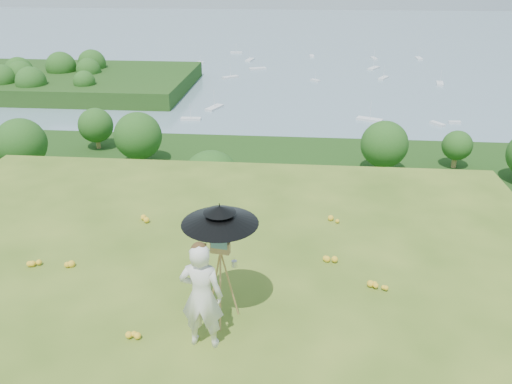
{
  "coord_description": "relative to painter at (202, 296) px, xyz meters",
  "views": [
    {
      "loc": [
        1.6,
        -6.19,
        5.24
      ],
      "look_at": [
        0.84,
        2.58,
        1.15
      ],
      "focal_mm": 35.0,
      "sensor_mm": 36.0,
      "label": 1
    }
  ],
  "objects": [
    {
      "name": "peninsula",
      "position": [
        -75.31,
        155.42,
        -29.87
      ],
      "size": [
        90.0,
        60.0,
        12.0
      ],
      "primitive_type": null,
      "color": "#173E11",
      "rests_on": "bay_water"
    },
    {
      "name": "painter_cap",
      "position": [
        0.0,
        0.0,
        0.82
      ],
      "size": [
        0.27,
        0.3,
        0.1
      ],
      "primitive_type": null,
      "rotation": [
        0.0,
        0.0,
        -0.18
      ],
      "color": "#DB7978",
      "rests_on": "painter"
    },
    {
      "name": "painter",
      "position": [
        0.0,
        0.0,
        0.0
      ],
      "size": [
        0.66,
        0.46,
        1.73
      ],
      "primitive_type": "imported",
      "rotation": [
        0.0,
        0.0,
        3.08
      ],
      "color": "white",
      "rests_on": "ground"
    },
    {
      "name": "forest_slope",
      "position": [
        -0.31,
        35.42,
        -29.87
      ],
      "size": [
        140.0,
        56.0,
        22.0
      ],
      "primitive_type": "cube",
      "color": "#173E11",
      "rests_on": "bay_water"
    },
    {
      "name": "field_easel",
      "position": [
        0.2,
        0.58,
        -0.09
      ],
      "size": [
        0.68,
        0.68,
        1.55
      ],
      "primitive_type": null,
      "rotation": [
        0.0,
        0.0,
        -0.16
      ],
      "color": "#A98747",
      "rests_on": "ground"
    },
    {
      "name": "bay_water",
      "position": [
        -0.31,
        240.42,
        -34.87
      ],
      "size": [
        700.0,
        700.0,
        0.0
      ],
      "primitive_type": "plane",
      "color": "#7496A5",
      "rests_on": "ground"
    },
    {
      "name": "shoreline_tier",
      "position": [
        -0.31,
        75.42,
        -36.87
      ],
      "size": [
        170.0,
        28.0,
        8.0
      ],
      "primitive_type": "cube",
      "color": "#6A6155",
      "rests_on": "bay_water"
    },
    {
      "name": "moored_boats",
      "position": [
        -12.81,
        161.42,
        -34.52
      ],
      "size": [
        140.0,
        140.0,
        0.7
      ],
      "primitive_type": null,
      "color": "silver",
      "rests_on": "bay_water"
    },
    {
      "name": "wildflowers",
      "position": [
        -0.31,
        0.67,
        -0.81
      ],
      "size": [
        10.0,
        10.5,
        0.12
      ],
      "primitive_type": null,
      "color": "yellow",
      "rests_on": "ground"
    },
    {
      "name": "slope_trees",
      "position": [
        -0.31,
        35.42,
        -15.87
      ],
      "size": [
        110.0,
        50.0,
        6.0
      ],
      "primitive_type": null,
      "color": "#1E5519",
      "rests_on": "forest_slope"
    },
    {
      "name": "harbor_town",
      "position": [
        -0.31,
        75.42,
        -30.37
      ],
      "size": [
        110.0,
        22.0,
        5.0
      ],
      "primitive_type": null,
      "color": "silver",
      "rests_on": "shoreline_tier"
    },
    {
      "name": "sun_umbrella",
      "position": [
        0.2,
        0.61,
        0.8
      ],
      "size": [
        1.26,
        1.26,
        0.79
      ],
      "primitive_type": null,
      "rotation": [
        0.0,
        0.0,
        -0.1
      ],
      "color": "black",
      "rests_on": "field_easel"
    },
    {
      "name": "ground",
      "position": [
        -0.31,
        0.42,
        -0.87
      ],
      "size": [
        14.0,
        14.0,
        0.0
      ],
      "primitive_type": "plane",
      "color": "#42641C",
      "rests_on": "ground"
    }
  ]
}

